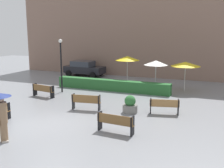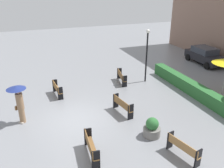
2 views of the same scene
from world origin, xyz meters
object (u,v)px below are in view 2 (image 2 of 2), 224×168
Objects in this scene: pedestrian_with_umbrella at (19,99)px; lamp_post at (147,51)px; planter_pot at (152,128)px; bench_far_right at (183,148)px; parked_car at (205,55)px; bench_far_left at (121,76)px; bench_near_right at (91,146)px; bench_near_left at (57,88)px; bench_mid_center at (122,105)px.

lamp_post is (-2.95, 9.28, 1.06)m from pedestrian_with_umbrella.
bench_far_right is at bearing 13.49° from planter_pot.
parked_car is (-8.67, 10.60, 0.37)m from planter_pot.
bench_far_right is 9.00m from bench_far_left.
bench_far_right is 1.97m from planter_pot.
parked_car is (-10.58, 10.14, 0.29)m from bench_far_right.
parked_car reaches higher than bench_near_right.
lamp_post reaches higher than parked_car.
bench_far_left reaches higher than bench_far_right.
bench_far_right is 0.40× the size of parked_car.
bench_far_right is 0.93× the size of bench_near_right.
bench_near_left reaches higher than bench_far_right.
parked_car is at bearing 136.20° from bench_far_right.
bench_far_left is 8.17m from pedestrian_with_umbrella.
planter_pot is at bearing -25.36° from lamp_post.
planter_pot reaches higher than bench_near_left.
bench_mid_center is 4.64m from bench_far_right.
bench_far_left is (-0.61, 5.03, -0.01)m from bench_near_left.
planter_pot is at bearing 96.73° from bench_near_right.
lamp_post is at bearing 137.69° from bench_mid_center.
bench_mid_center is 5.02m from bench_near_left.
bench_far_right is 0.78× the size of pedestrian_with_umbrella.
lamp_post is at bearing 162.54° from bench_far_right.
pedestrian_with_umbrella is at bearing -100.86° from bench_mid_center.
bench_near_left is 0.38× the size of parked_car.
bench_near_right is (-1.52, -3.76, 0.01)m from bench_far_right.
bench_far_right is 4.06m from bench_near_right.
bench_near_left is 3.74m from pedestrian_with_umbrella.
bench_mid_center is at bearing 40.25° from bench_near_left.
pedestrian_with_umbrella reaches higher than planter_pot.
lamp_post is at bearing 91.67° from bench_near_left.
bench_near_left is (-3.83, -3.24, -0.03)m from bench_mid_center.
bench_far_left is 7.17m from planter_pot.
planter_pot is (2.62, 0.52, -0.12)m from bench_mid_center.
bench_near_left is at bearing -88.33° from lamp_post.
bench_far_left is at bearing -102.17° from lamp_post.
bench_near_left is 0.86× the size of bench_far_left.
pedestrian_with_umbrella is 2.10× the size of planter_pot.
bench_far_right is at bearing -5.18° from bench_far_left.
bench_mid_center is at bearing 137.19° from bench_near_right.
lamp_post reaches higher than bench_near_right.
planter_pot is (6.45, 3.76, -0.09)m from bench_near_left.
bench_near_right reaches higher than bench_far_right.
parked_car reaches higher than bench_far_right.
bench_near_right is 16.60m from parked_car.
lamp_post is (-7.04, 6.45, 1.96)m from bench_near_right.
bench_far_right is at bearing -17.46° from lamp_post.
bench_near_right is 1.77× the size of planter_pot.
bench_far_left is (-7.44, 4.57, -0.01)m from bench_near_right.
bench_mid_center is at bearing -167.87° from bench_far_right.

